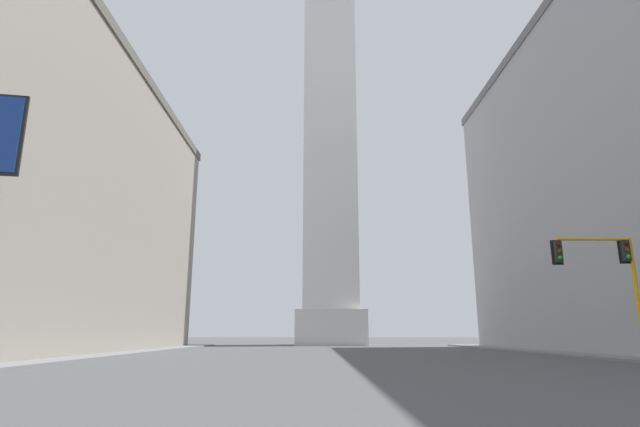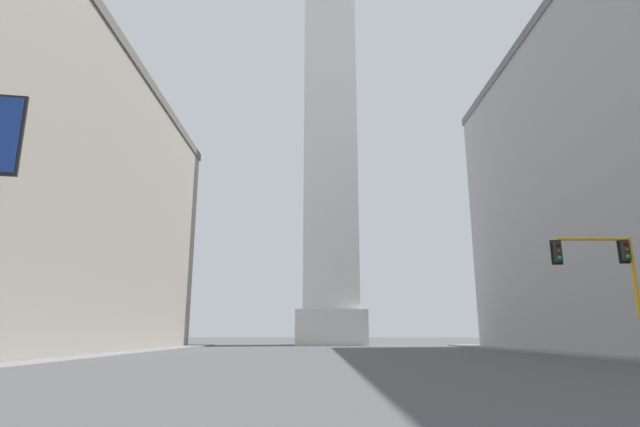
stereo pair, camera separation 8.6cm
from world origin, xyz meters
The scene contains 2 objects.
obelisk centered at (0.00, 66.84, 36.87)m, with size 9.18×9.18×76.04m.
traffic_light_mid_right centered at (13.16, 24.60, 4.87)m, with size 4.34×0.52×6.44m.
Camera 2 is at (-2.04, -1.11, 1.51)m, focal length 28.00 mm.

